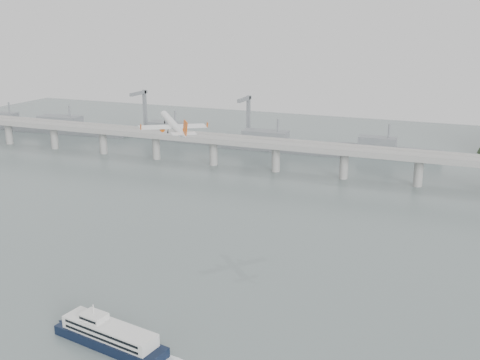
% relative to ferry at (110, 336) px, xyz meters
% --- Properties ---
extents(ground, '(900.00, 900.00, 0.00)m').
position_rel_ferry_xyz_m(ground, '(11.49, 36.86, -3.70)').
color(ground, slate).
rests_on(ground, ground).
extents(bridge, '(800.00, 22.00, 23.90)m').
position_rel_ferry_xyz_m(bridge, '(10.34, 236.86, 13.95)').
color(bridge, '#969693').
rests_on(bridge, ground).
extents(distant_fleet, '(453.00, 60.90, 40.00)m').
position_rel_ferry_xyz_m(distant_fleet, '(-143.87, 301.94, 2.52)').
color(distant_fleet, slate).
rests_on(distant_fleet, ground).
extents(ferry, '(72.10, 21.11, 13.66)m').
position_rel_ferry_xyz_m(ferry, '(0.00, 0.00, 0.00)').
color(ferry, black).
rests_on(ferry, ground).
extents(airliner, '(31.22, 29.88, 10.60)m').
position_rel_ferry_xyz_m(airliner, '(-26.73, 99.12, 54.41)').
color(airliner, white).
rests_on(airliner, ground).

